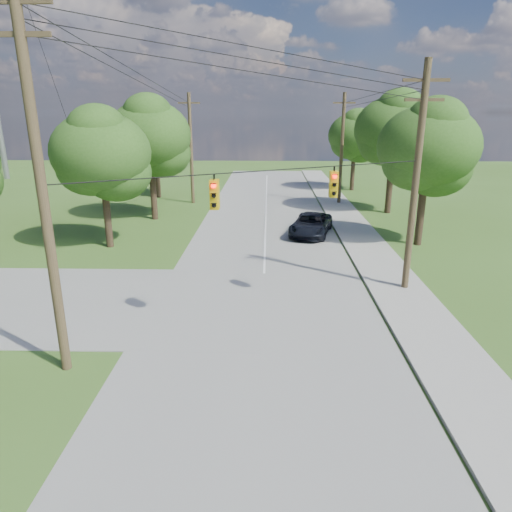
{
  "coord_description": "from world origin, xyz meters",
  "views": [
    {
      "loc": [
        2.18,
        -13.02,
        8.27
      ],
      "look_at": [
        1.69,
        5.0,
        2.59
      ],
      "focal_mm": 32.0,
      "sensor_mm": 36.0,
      "label": 1
    }
  ],
  "objects_px": {
    "pole_ne": "(416,177)",
    "pole_north_e": "(342,148)",
    "car_main_north": "(311,224)",
    "pole_north_w": "(191,148)",
    "pole_sw": "(41,184)"
  },
  "relations": [
    {
      "from": "pole_ne",
      "to": "pole_north_e",
      "type": "bearing_deg",
      "value": 90.0
    },
    {
      "from": "pole_ne",
      "to": "car_main_north",
      "type": "xyz_separation_m",
      "value": [
        -3.69,
        10.27,
        -4.7
      ]
    },
    {
      "from": "pole_north_w",
      "to": "pole_sw",
      "type": "bearing_deg",
      "value": -89.23
    },
    {
      "from": "pole_sw",
      "to": "car_main_north",
      "type": "bearing_deg",
      "value": 61.23
    },
    {
      "from": "pole_north_e",
      "to": "pole_north_w",
      "type": "relative_size",
      "value": 1.0
    },
    {
      "from": "pole_ne",
      "to": "car_main_north",
      "type": "distance_m",
      "value": 11.88
    },
    {
      "from": "pole_ne",
      "to": "car_main_north",
      "type": "bearing_deg",
      "value": 109.76
    },
    {
      "from": "pole_north_e",
      "to": "car_main_north",
      "type": "xyz_separation_m",
      "value": [
        -3.69,
        -11.73,
        -4.36
      ]
    },
    {
      "from": "pole_north_e",
      "to": "pole_north_w",
      "type": "height_order",
      "value": "same"
    },
    {
      "from": "pole_sw",
      "to": "car_main_north",
      "type": "relative_size",
      "value": 2.25
    },
    {
      "from": "pole_ne",
      "to": "car_main_north",
      "type": "relative_size",
      "value": 1.97
    },
    {
      "from": "pole_sw",
      "to": "pole_north_w",
      "type": "distance_m",
      "value": 29.62
    },
    {
      "from": "pole_north_w",
      "to": "pole_ne",
      "type": "bearing_deg",
      "value": -57.71
    },
    {
      "from": "car_main_north",
      "to": "pole_sw",
      "type": "bearing_deg",
      "value": -104.39
    },
    {
      "from": "pole_sw",
      "to": "car_main_north",
      "type": "xyz_separation_m",
      "value": [
        9.81,
        17.87,
        -5.46
      ]
    }
  ]
}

